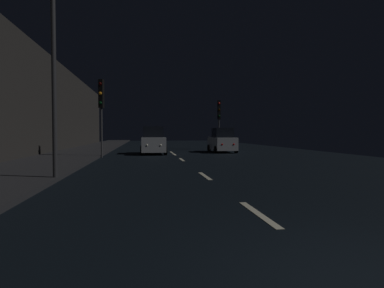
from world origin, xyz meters
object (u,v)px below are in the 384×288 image
traffic_light_far_left (101,100)px  streetlamp_overhead (67,37)px  traffic_light_far_right (219,114)px  car_approaching_headlights (153,141)px  car_parked_right_far (222,141)px

traffic_light_far_left → streetlamp_overhead: bearing=15.3°
traffic_light_far_right → traffic_light_far_left: size_ratio=0.94×
car_approaching_headlights → car_parked_right_far: bearing=104.1°
streetlamp_overhead → car_approaching_headlights: 15.15m
car_parked_right_far → car_approaching_headlights: bearing=104.1°
car_parked_right_far → traffic_light_far_right: bearing=-9.8°
car_approaching_headlights → car_parked_right_far: size_ratio=1.03×
traffic_light_far_left → car_parked_right_far: (9.49, 4.84, -2.88)m
traffic_light_far_right → streetlamp_overhead: size_ratio=0.66×
streetlamp_overhead → car_parked_right_far: (9.24, 15.74, -3.99)m
traffic_light_far_right → car_approaching_headlights: 9.48m
traffic_light_far_left → traffic_light_far_right: bearing=146.6°
traffic_light_far_left → car_parked_right_far: bearing=131.0°
traffic_light_far_right → car_parked_right_far: bearing=-1.7°
traffic_light_far_right → car_approaching_headlights: (-6.75, -6.12, -2.60)m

